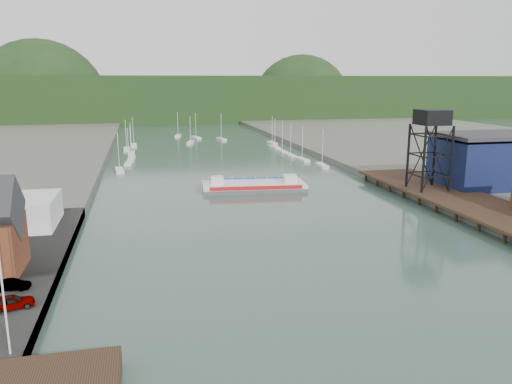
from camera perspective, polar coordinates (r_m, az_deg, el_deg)
name	(u,v)px	position (r m, az deg, el deg)	size (l,w,h in m)	color
east_pier	(476,204)	(98.55, 23.85, -1.31)	(14.00, 70.00, 2.45)	black
flagpole	(2,287)	(45.85, -27.00, -9.65)	(0.16, 0.16, 12.00)	silver
lift_tower	(432,122)	(105.90, 19.46, 7.52)	(6.50, 6.50, 16.00)	black
blue_shed	(487,161)	(117.10, 24.86, 3.26)	(20.50, 14.50, 11.30)	#0D133A
marina_sailboats	(206,150)	(172.68, -5.70, 4.82)	(57.71, 92.65, 0.90)	silver
distant_hills	(167,101)	(333.32, -10.11, 10.22)	(500.00, 120.00, 80.00)	#193216
chain_ferry	(254,186)	(110.42, -0.24, 0.70)	(23.33, 11.24, 3.25)	#515153
car_west_a	(11,302)	(56.38, -26.20, -11.21)	(1.75, 4.34, 1.48)	#999999
car_west_b	(13,285)	(61.11, -26.04, -9.51)	(1.25, 3.58, 1.18)	#999999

